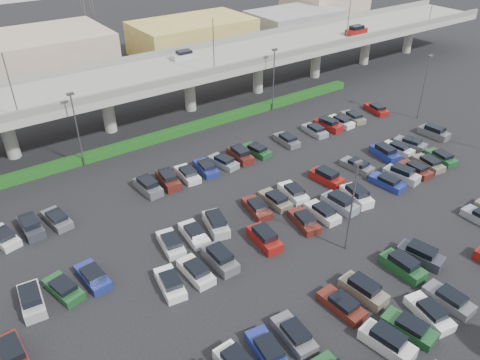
# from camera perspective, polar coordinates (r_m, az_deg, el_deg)

# --- Properties ---
(ground) EXTENTS (280.00, 280.00, 0.00)m
(ground) POSITION_cam_1_polar(r_m,az_deg,el_deg) (53.99, 6.60, -3.82)
(ground) COLOR black
(overpass) EXTENTS (150.00, 13.00, 15.80)m
(overpass) POSITION_cam_1_polar(r_m,az_deg,el_deg) (74.69, -9.83, 12.43)
(overpass) COLOR gray
(overpass) RESTS_ON ground
(hedge) EXTENTS (66.00, 1.60, 1.10)m
(hedge) POSITION_cam_1_polar(r_m,az_deg,el_deg) (71.43, -6.67, 6.17)
(hedge) COLOR #144113
(hedge) RESTS_ON ground
(parked_cars) EXTENTS (63.17, 41.60, 1.67)m
(parked_cars) POSITION_cam_1_polar(r_m,az_deg,el_deg) (50.86, 8.56, -5.68)
(parked_cars) COLOR #2F323D
(parked_cars) RESTS_ON ground
(light_poles) EXTENTS (66.90, 48.38, 10.30)m
(light_poles) POSITION_cam_1_polar(r_m,az_deg,el_deg) (49.62, 1.93, 1.50)
(light_poles) COLOR #49494D
(light_poles) RESTS_ON ground
(distant_buildings) EXTENTS (138.00, 24.00, 9.00)m
(distant_buildings) POSITION_cam_1_polar(r_m,az_deg,el_deg) (106.59, -10.93, 16.39)
(distant_buildings) COLOR gray
(distant_buildings) RESTS_ON ground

